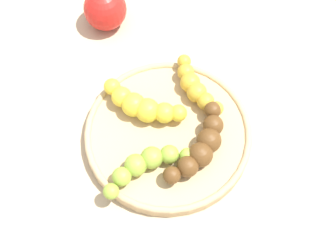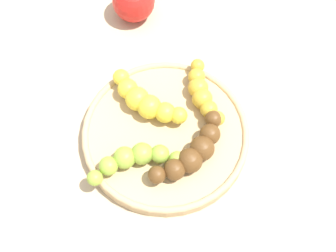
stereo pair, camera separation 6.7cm
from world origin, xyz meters
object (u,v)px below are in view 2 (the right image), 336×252
object	(u,v)px
banana_overripe	(196,152)
banana_spotted	(205,93)
fruit_bowl	(168,134)
banana_yellow	(148,101)
banana_green	(137,159)
apple_red	(136,1)

from	to	relation	value
banana_overripe	banana_spotted	bearing A→B (deg)	123.96
fruit_bowl	banana_yellow	xyz separation A→B (m)	(-0.04, -0.03, 0.03)
banana_yellow	banana_green	bearing A→B (deg)	29.03
fruit_bowl	banana_overripe	distance (m)	0.06
banana_spotted	apple_red	xyz separation A→B (m)	(-0.18, -0.11, 0.00)
banana_yellow	banana_overripe	size ratio (longest dim) A/B	1.01
banana_yellow	fruit_bowl	bearing A→B (deg)	72.86
banana_overripe	apple_red	distance (m)	0.29
fruit_bowl	apple_red	xyz separation A→B (m)	(-0.24, -0.05, 0.02)
banana_overripe	apple_red	bearing A→B (deg)	151.79
banana_green	apple_red	distance (m)	0.29
banana_spotted	apple_red	size ratio (longest dim) A/B	1.59
fruit_bowl	banana_spotted	distance (m)	0.08
banana_overripe	banana_green	bearing A→B (deg)	-129.86
fruit_bowl	apple_red	bearing A→B (deg)	-167.90
banana_spotted	banana_green	bearing A→B (deg)	31.64
apple_red	fruit_bowl	bearing A→B (deg)	12.10
banana_yellow	apple_red	xyz separation A→B (m)	(-0.20, -0.02, -0.00)
banana_spotted	fruit_bowl	bearing A→B (deg)	30.34
fruit_bowl	banana_green	distance (m)	0.07
fruit_bowl	banana_yellow	bearing A→B (deg)	-144.95
banana_spotted	apple_red	world-z (taller)	apple_red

